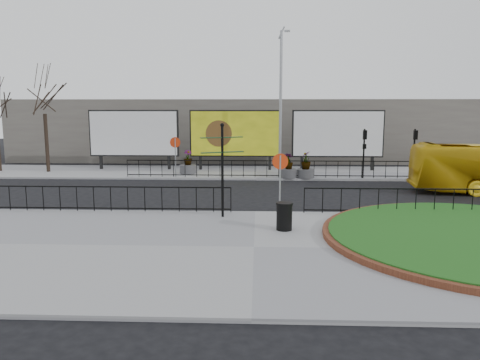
{
  "coord_description": "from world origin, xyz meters",
  "views": [
    {
      "loc": [
        0.13,
        -19.1,
        4.46
      ],
      "look_at": [
        -0.68,
        1.16,
        1.26
      ],
      "focal_mm": 35.0,
      "sensor_mm": 36.0,
      "label": 1
    }
  ],
  "objects_px": {
    "litter_bin": "(284,216)",
    "planter_b": "(289,169)",
    "planter_a": "(188,166)",
    "planter_c": "(306,168)",
    "fingerpost_sign": "(222,161)",
    "lamp_post": "(281,100)",
    "billboard_mid": "(235,134)"
  },
  "relations": [
    {
      "from": "fingerpost_sign",
      "to": "planter_c",
      "type": "bearing_deg",
      "value": 47.72
    },
    {
      "from": "billboard_mid",
      "to": "planter_a",
      "type": "distance_m",
      "value": 4.08
    },
    {
      "from": "lamp_post",
      "to": "litter_bin",
      "type": "height_order",
      "value": "lamp_post"
    },
    {
      "from": "planter_b",
      "to": "planter_c",
      "type": "distance_m",
      "value": 1.05
    },
    {
      "from": "planter_a",
      "to": "planter_c",
      "type": "xyz_separation_m",
      "value": [
        7.5,
        -1.6,
        0.1
      ]
    },
    {
      "from": "billboard_mid",
      "to": "fingerpost_sign",
      "type": "xyz_separation_m",
      "value": [
        0.21,
        -13.97,
        -0.24
      ]
    },
    {
      "from": "litter_bin",
      "to": "planter_b",
      "type": "xyz_separation_m",
      "value": [
        0.93,
        12.33,
        0.03
      ]
    },
    {
      "from": "planter_a",
      "to": "planter_b",
      "type": "distance_m",
      "value": 6.65
    },
    {
      "from": "planter_b",
      "to": "planter_a",
      "type": "bearing_deg",
      "value": 166.07
    },
    {
      "from": "lamp_post",
      "to": "planter_b",
      "type": "distance_m",
      "value": 4.5
    },
    {
      "from": "billboard_mid",
      "to": "planter_b",
      "type": "xyz_separation_m",
      "value": [
        3.47,
        -3.57,
        -1.95
      ]
    },
    {
      "from": "fingerpost_sign",
      "to": "planter_c",
      "type": "height_order",
      "value": "fingerpost_sign"
    },
    {
      "from": "fingerpost_sign",
      "to": "planter_a",
      "type": "relative_size",
      "value": 2.42
    },
    {
      "from": "litter_bin",
      "to": "planter_c",
      "type": "relative_size",
      "value": 0.61
    },
    {
      "from": "billboard_mid",
      "to": "lamp_post",
      "type": "relative_size",
      "value": 0.67
    },
    {
      "from": "litter_bin",
      "to": "planter_a",
      "type": "xyz_separation_m",
      "value": [
        -5.53,
        13.93,
        0.01
      ]
    },
    {
      "from": "planter_a",
      "to": "planter_b",
      "type": "height_order",
      "value": "planter_a"
    },
    {
      "from": "planter_b",
      "to": "planter_c",
      "type": "relative_size",
      "value": 0.93
    },
    {
      "from": "planter_a",
      "to": "planter_c",
      "type": "height_order",
      "value": "planter_c"
    },
    {
      "from": "lamp_post",
      "to": "fingerpost_sign",
      "type": "bearing_deg",
      "value": -103.11
    },
    {
      "from": "planter_a",
      "to": "planter_b",
      "type": "bearing_deg",
      "value": -13.93
    },
    {
      "from": "billboard_mid",
      "to": "planter_a",
      "type": "bearing_deg",
      "value": -146.48
    },
    {
      "from": "lamp_post",
      "to": "fingerpost_sign",
      "type": "height_order",
      "value": "lamp_post"
    },
    {
      "from": "fingerpost_sign",
      "to": "lamp_post",
      "type": "bearing_deg",
      "value": 57.12
    },
    {
      "from": "billboard_mid",
      "to": "lamp_post",
      "type": "height_order",
      "value": "lamp_post"
    },
    {
      "from": "billboard_mid",
      "to": "planter_b",
      "type": "height_order",
      "value": "billboard_mid"
    },
    {
      "from": "billboard_mid",
      "to": "planter_a",
      "type": "relative_size",
      "value": 4.05
    },
    {
      "from": "fingerpost_sign",
      "to": "planter_b",
      "type": "relative_size",
      "value": 2.45
    },
    {
      "from": "planter_b",
      "to": "litter_bin",
      "type": "bearing_deg",
      "value": -94.29
    },
    {
      "from": "planter_a",
      "to": "planter_b",
      "type": "relative_size",
      "value": 1.01
    },
    {
      "from": "fingerpost_sign",
      "to": "planter_b",
      "type": "height_order",
      "value": "fingerpost_sign"
    },
    {
      "from": "litter_bin",
      "to": "planter_a",
      "type": "relative_size",
      "value": 0.65
    }
  ]
}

